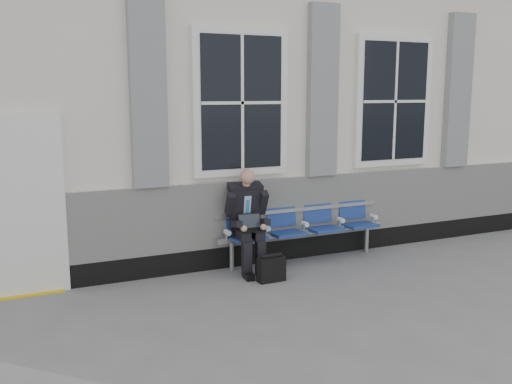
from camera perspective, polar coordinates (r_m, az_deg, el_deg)
name	(u,v)px	position (r m, az deg, el deg)	size (l,w,h in m)	color
ground	(434,275)	(7.98, 17.34, -7.94)	(70.00, 70.00, 0.00)	slate
station_building	(306,101)	(10.43, 5.04, 9.02)	(14.40, 4.40, 4.49)	silver
bench	(302,223)	(8.16, 4.67, -3.08)	(2.60, 0.47, 0.91)	#9EA0A3
businessman	(248,216)	(7.61, -0.85, -2.45)	(0.57, 0.77, 1.39)	black
briefcase	(271,269)	(7.34, 1.55, -7.67)	(0.36, 0.16, 0.36)	black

